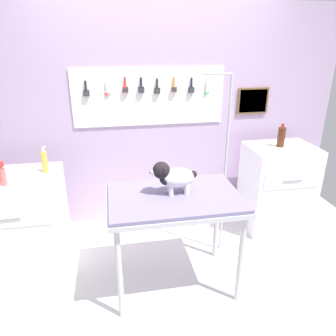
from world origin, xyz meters
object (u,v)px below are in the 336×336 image
at_px(dog, 173,176).
at_px(grooming_arm, 224,176).
at_px(shampoo_bottle, 45,161).
at_px(counter_left, 18,221).
at_px(soda_bottle, 281,136).
at_px(grooming_table, 175,204).
at_px(cabinet_right, 277,187).

bearing_deg(dog, grooming_arm, 31.74).
xyz_separation_m(dog, shampoo_bottle, (-1.02, 0.53, -0.01)).
bearing_deg(shampoo_bottle, counter_left, -172.47).
distance_m(shampoo_bottle, soda_bottle, 2.28).
relative_size(grooming_arm, soda_bottle, 7.09).
bearing_deg(counter_left, dog, -20.65).
relative_size(shampoo_bottle, soda_bottle, 0.98).
relative_size(grooming_table, shampoo_bottle, 4.42).
bearing_deg(dog, shampoo_bottle, 152.32).
bearing_deg(grooming_table, shampoo_bottle, 151.03).
distance_m(grooming_arm, shampoo_bottle, 1.57).
bearing_deg(grooming_table, soda_bottle, 29.71).
xyz_separation_m(grooming_arm, cabinet_right, (0.74, 0.34, -0.33)).
bearing_deg(counter_left, grooming_table, -21.82).
distance_m(grooming_table, grooming_arm, 0.64).
height_order(grooming_arm, shampoo_bottle, grooming_arm).
relative_size(grooming_table, grooming_arm, 0.61).
bearing_deg(soda_bottle, grooming_arm, -154.30).
relative_size(grooming_arm, counter_left, 1.96).
bearing_deg(dog, grooming_table, -76.67).
height_order(grooming_table, grooming_arm, grooming_arm).
bearing_deg(cabinet_right, counter_left, -176.10).
height_order(cabinet_right, soda_bottle, soda_bottle).
bearing_deg(shampoo_bottle, grooming_table, -28.97).
distance_m(grooming_table, dog, 0.22).
relative_size(dog, cabinet_right, 0.40).
bearing_deg(grooming_table, grooming_arm, 34.72).
distance_m(grooming_table, shampoo_bottle, 1.19).
relative_size(dog, shampoo_bottle, 1.57).
bearing_deg(counter_left, cabinet_right, 3.90).
bearing_deg(soda_bottle, grooming_table, -150.29).
bearing_deg(grooming_table, counter_left, 158.18).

